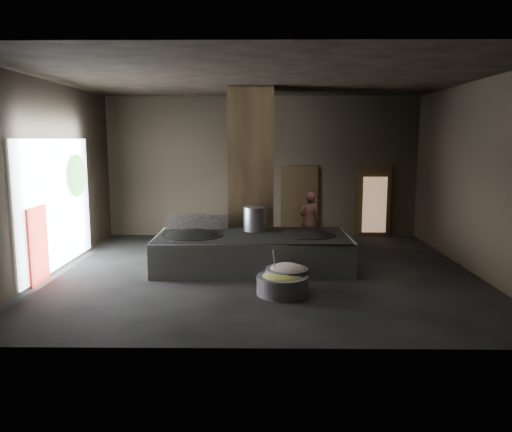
{
  "coord_description": "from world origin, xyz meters",
  "views": [
    {
      "loc": [
        0.01,
        -11.67,
        3.14
      ],
      "look_at": [
        -0.15,
        0.59,
        1.25
      ],
      "focal_mm": 35.0,
      "sensor_mm": 36.0,
      "label": 1
    }
  ],
  "objects_px": {
    "hearth_platform": "(252,252)",
    "wok_right": "(307,238)",
    "stock_pot": "(255,219)",
    "veg_basin": "(282,285)",
    "meat_basin": "(287,280)",
    "wok_left": "(193,238)",
    "cook": "(309,221)"
  },
  "relations": [
    {
      "from": "hearth_platform",
      "to": "cook",
      "type": "height_order",
      "value": "cook"
    },
    {
      "from": "wok_left",
      "to": "meat_basin",
      "type": "relative_size",
      "value": 1.67
    },
    {
      "from": "wok_right",
      "to": "veg_basin",
      "type": "xyz_separation_m",
      "value": [
        -0.7,
        -2.18,
        -0.56
      ]
    },
    {
      "from": "wok_right",
      "to": "meat_basin",
      "type": "height_order",
      "value": "wok_right"
    },
    {
      "from": "cook",
      "to": "veg_basin",
      "type": "relative_size",
      "value": 1.59
    },
    {
      "from": "stock_pot",
      "to": "cook",
      "type": "height_order",
      "value": "cook"
    },
    {
      "from": "hearth_platform",
      "to": "stock_pot",
      "type": "xyz_separation_m",
      "value": [
        0.05,
        0.55,
        0.72
      ]
    },
    {
      "from": "stock_pot",
      "to": "cook",
      "type": "xyz_separation_m",
      "value": [
        1.53,
        1.47,
        -0.29
      ]
    },
    {
      "from": "wok_left",
      "to": "stock_pot",
      "type": "height_order",
      "value": "stock_pot"
    },
    {
      "from": "hearth_platform",
      "to": "veg_basin",
      "type": "relative_size",
      "value": 4.46
    },
    {
      "from": "stock_pot",
      "to": "veg_basin",
      "type": "xyz_separation_m",
      "value": [
        0.6,
        -2.68,
        -0.94
      ]
    },
    {
      "from": "stock_pot",
      "to": "meat_basin",
      "type": "relative_size",
      "value": 0.69
    },
    {
      "from": "wok_left",
      "to": "hearth_platform",
      "type": "bearing_deg",
      "value": 1.97
    },
    {
      "from": "wok_right",
      "to": "cook",
      "type": "bearing_deg",
      "value": 83.33
    },
    {
      "from": "wok_left",
      "to": "meat_basin",
      "type": "xyz_separation_m",
      "value": [
        2.21,
        -1.85,
        -0.51
      ]
    },
    {
      "from": "cook",
      "to": "wok_left",
      "type": "bearing_deg",
      "value": 31.39
    },
    {
      "from": "wok_right",
      "to": "meat_basin",
      "type": "xyz_separation_m",
      "value": [
        -0.59,
        -1.95,
        -0.51
      ]
    },
    {
      "from": "hearth_platform",
      "to": "wok_right",
      "type": "height_order",
      "value": "wok_right"
    },
    {
      "from": "hearth_platform",
      "to": "wok_left",
      "type": "xyz_separation_m",
      "value": [
        -1.45,
        -0.05,
        0.34
      ]
    },
    {
      "from": "wok_right",
      "to": "stock_pot",
      "type": "relative_size",
      "value": 2.25
    },
    {
      "from": "hearth_platform",
      "to": "veg_basin",
      "type": "xyz_separation_m",
      "value": [
        0.65,
        -2.13,
        -0.21
      ]
    },
    {
      "from": "stock_pot",
      "to": "wok_left",
      "type": "bearing_deg",
      "value": -158.2
    },
    {
      "from": "wok_right",
      "to": "meat_basin",
      "type": "distance_m",
      "value": 2.1
    },
    {
      "from": "hearth_platform",
      "to": "cook",
      "type": "relative_size",
      "value": 2.8
    },
    {
      "from": "hearth_platform",
      "to": "wok_right",
      "type": "relative_size",
      "value": 3.41
    },
    {
      "from": "cook",
      "to": "veg_basin",
      "type": "bearing_deg",
      "value": 74.42
    },
    {
      "from": "wok_right",
      "to": "cook",
      "type": "distance_m",
      "value": 1.99
    },
    {
      "from": "hearth_platform",
      "to": "wok_left",
      "type": "bearing_deg",
      "value": -179.46
    },
    {
      "from": "hearth_platform",
      "to": "wok_left",
      "type": "relative_size",
      "value": 3.17
    },
    {
      "from": "cook",
      "to": "wok_right",
      "type": "bearing_deg",
      "value": 80.33
    },
    {
      "from": "hearth_platform",
      "to": "cook",
      "type": "distance_m",
      "value": 2.6
    },
    {
      "from": "hearth_platform",
      "to": "stock_pot",
      "type": "distance_m",
      "value": 0.91
    }
  ]
}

